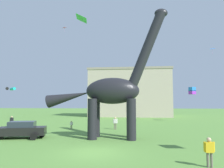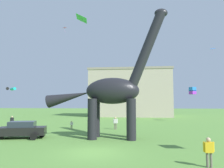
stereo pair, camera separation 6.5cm
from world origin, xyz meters
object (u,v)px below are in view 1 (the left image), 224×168
(person_strolling_adult, at_px, (71,124))
(kite_mid_center, at_px, (64,28))
(dinosaur_sculpture, at_px, (112,91))
(kite_far_right, at_px, (192,91))
(kite_trailing, at_px, (81,19))
(kite_apex, at_px, (212,49))
(person_watching_child, at_px, (115,122))
(person_near_flyer, at_px, (209,149))
(person_photographer, at_px, (12,120))
(kite_mid_right, at_px, (11,89))
(parked_sedan_left, at_px, (22,129))

(person_strolling_adult, distance_m, kite_mid_center, 19.60)
(dinosaur_sculpture, distance_m, kite_far_right, 22.88)
(person_strolling_adult, xyz_separation_m, kite_trailing, (1.76, -2.52, 12.54))
(dinosaur_sculpture, height_order, kite_apex, kite_apex)
(kite_mid_center, height_order, kite_apex, kite_mid_center)
(dinosaur_sculpture, relative_size, person_strolling_adult, 11.84)
(person_strolling_adult, height_order, kite_trailing, kite_trailing)
(kite_far_right, bearing_deg, kite_trailing, -136.63)
(person_strolling_adult, height_order, person_watching_child, person_watching_child)
(person_strolling_adult, distance_m, person_near_flyer, 19.16)
(person_near_flyer, height_order, kite_mid_center, kite_mid_center)
(dinosaur_sculpture, distance_m, person_near_flyer, 10.93)
(kite_apex, bearing_deg, person_photographer, -159.12)
(dinosaur_sculpture, distance_m, kite_mid_right, 18.44)
(person_near_flyer, distance_m, kite_mid_right, 28.55)
(kite_mid_center, distance_m, kite_far_right, 25.32)
(dinosaur_sculpture, bearing_deg, kite_apex, 30.25)
(kite_mid_center, bearing_deg, kite_apex, 6.56)
(dinosaur_sculpture, distance_m, kite_apex, 26.84)
(parked_sedan_left, relative_size, person_photographer, 3.05)
(kite_trailing, bearing_deg, kite_mid_right, 154.77)
(kite_apex, bearing_deg, kite_mid_center, -173.44)
(person_photographer, bearing_deg, kite_mid_center, -120.79)
(person_strolling_adult, bearing_deg, parked_sedan_left, -130.50)
(kite_far_right, bearing_deg, person_strolling_adult, -144.58)
(kite_trailing, bearing_deg, kite_apex, 38.18)
(person_watching_child, xyz_separation_m, kite_mid_right, (-15.37, 2.69, 4.40))
(person_near_flyer, distance_m, kite_apex, 32.39)
(person_watching_child, height_order, kite_trailing, kite_trailing)
(person_near_flyer, bearing_deg, kite_mid_center, -141.49)
(person_watching_child, xyz_separation_m, person_photographer, (-14.31, 1.25, -0.01))
(kite_mid_center, xyz_separation_m, kite_apex, (26.32, 3.03, -3.81))
(person_strolling_adult, bearing_deg, kite_far_right, 13.32)
(dinosaur_sculpture, xyz_separation_m, kite_far_right, (12.11, 19.38, 1.02))
(parked_sedan_left, height_order, person_near_flyer, parked_sedan_left)
(kite_trailing, bearing_deg, person_near_flyer, -51.78)
(person_strolling_adult, relative_size, kite_mid_center, 1.09)
(person_near_flyer, bearing_deg, person_photographer, -123.33)
(person_strolling_adult, bearing_deg, person_near_flyer, -74.40)
(person_watching_child, relative_size, kite_trailing, 0.77)
(person_photographer, distance_m, kite_far_right, 29.35)
(person_strolling_adult, xyz_separation_m, kite_apex, (21.74, 13.20, 12.31))
(kite_mid_center, bearing_deg, person_near_flyer, -57.25)
(person_watching_child, distance_m, kite_far_right, 18.17)
(person_strolling_adult, distance_m, kite_mid_right, 11.34)
(kite_mid_right, distance_m, kite_far_right, 29.48)
(kite_mid_right, height_order, kite_far_right, kite_far_right)
(parked_sedan_left, relative_size, kite_mid_right, 2.90)
(person_near_flyer, bearing_deg, kite_mid_right, -124.24)
(dinosaur_sculpture, relative_size, parked_sedan_left, 2.68)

